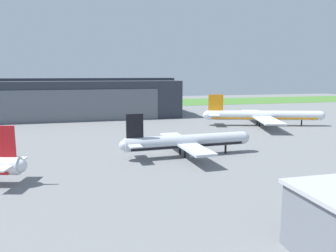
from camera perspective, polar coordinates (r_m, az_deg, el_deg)
ground_plane at (r=85.16m, az=5.39°, el=-5.31°), size 440.00×440.00×0.00m
grass_field_strip at (r=237.15m, az=-7.47°, el=3.92°), size 440.00×56.00×0.08m
maintenance_hangar at (r=168.54m, az=-16.02°, el=4.60°), size 100.03×38.83×18.81m
airliner_far_right at (r=139.42m, az=16.04°, el=1.73°), size 47.42×44.11×12.68m
airliner_near_right at (r=84.93m, az=3.31°, el=-2.74°), size 35.39×28.26×11.46m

